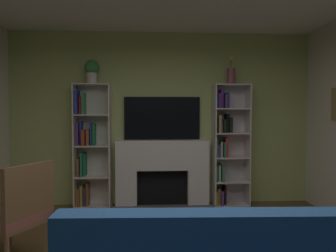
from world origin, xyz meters
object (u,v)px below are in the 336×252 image
tv (162,118)px  potted_plant (92,70)px  bookshelf_left (89,147)px  armchair (14,212)px  vase_with_flowers (231,75)px  fireplace (162,171)px  bookshelf_right (226,145)px

tv → potted_plant: (-1.08, -0.12, 0.74)m
bookshelf_left → potted_plant: bearing=-39.6°
potted_plant → armchair: potted_plant is taller
tv → vase_with_flowers: vase_with_flowers is taller
armchair → fireplace: bearing=50.0°
fireplace → bookshelf_right: size_ratio=0.81×
fireplace → vase_with_flowers: bearing=-1.4°
bookshelf_right → vase_with_flowers: vase_with_flowers is taller
potted_plant → vase_with_flowers: size_ratio=0.82×
tv → bookshelf_right: size_ratio=0.63×
bookshelf_left → potted_plant: size_ratio=5.23×
fireplace → vase_with_flowers: 1.85m
bookshelf_left → potted_plant: 1.18m
fireplace → bookshelf_right: (1.02, 0.00, 0.40)m
bookshelf_left → bookshelf_right: same height
vase_with_flowers → armchair: bearing=-145.6°
bookshelf_left → vase_with_flowers: (2.22, -0.05, 1.12)m
potted_plant → bookshelf_left: bearing=140.4°
bookshelf_right → potted_plant: bearing=-179.2°
armchair → bookshelf_right: bearing=35.5°
potted_plant → tv: bearing=6.4°
tv → armchair: bearing=-128.6°
fireplace → tv: size_ratio=1.29×
bookshelf_right → potted_plant: potted_plant is taller
fireplace → potted_plant: 1.90m
fireplace → potted_plant: bearing=-178.6°
bookshelf_right → bookshelf_left: bearing=179.5°
bookshelf_left → bookshelf_right: bearing=-0.5°
vase_with_flowers → armchair: size_ratio=0.46×
bookshelf_left → bookshelf_right: 2.15m
bookshelf_right → vase_with_flowers: size_ratio=4.28×
tv → potted_plant: potted_plant is taller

